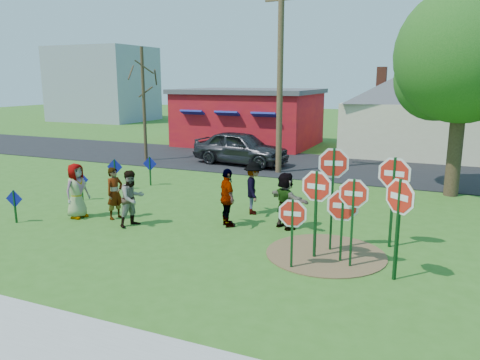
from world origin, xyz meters
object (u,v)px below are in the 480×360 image
Objects in this scene: stop_sign_d at (394,180)px; utility_pole at (280,72)px; person_b at (115,193)px; stop_sign_a at (292,219)px; person_a at (77,191)px; leafy_tree at (467,62)px; stop_sign_b at (333,173)px; suv at (241,148)px; stop_sign_c at (353,203)px.

utility_pole is (-6.24, 8.72, 3.00)m from stop_sign_d.
utility_pole reaches higher than person_b.
stop_sign_a is 0.20× the size of utility_pole.
person_a reaches higher than person_b.
leafy_tree is (1.75, 7.12, 3.30)m from stop_sign_d.
stop_sign_b reaches higher than person_b.
suv is (-6.79, 12.59, -0.33)m from stop_sign_a.
stop_sign_d reaches higher than suv.
suv is 11.82m from leafy_tree.
person_a is 15.04m from leafy_tree.
stop_sign_d is 8.04m from leafy_tree.
stop_sign_b is at bearing -81.00° from person_a.
leafy_tree is at bearing -11.33° from utility_pole.
stop_sign_b is (0.61, 1.60, 0.89)m from stop_sign_a.
person_a is (-8.53, -0.30, -1.23)m from stop_sign_b.
utility_pole reaches higher than stop_sign_c.
utility_pole is at bearing 102.73° from stop_sign_b.
stop_sign_c is (1.33, 0.65, 0.39)m from stop_sign_a.
stop_sign_c is 0.88× the size of stop_sign_d.
stop_sign_b is 0.32× the size of utility_pole.
leafy_tree reaches higher than stop_sign_d.
person_b is (-7.29, 0.11, -1.29)m from stop_sign_b.
stop_sign_a is 1.53m from stop_sign_c.
suv is 4.94m from utility_pole.
stop_sign_c is at bearing 19.32° from stop_sign_a.
person_a is 1.07× the size of person_b.
stop_sign_a is 11.11m from leafy_tree.
person_a is at bearing -144.58° from leafy_tree.
stop_sign_b is at bearing -139.41° from stop_sign_d.
suv is at bearing 111.74° from stop_sign_a.
utility_pole is at bearing -13.70° from person_a.
person_b is 0.22× the size of leafy_tree.
stop_sign_b reaches higher than stop_sign_c.
stop_sign_b is 0.56× the size of suv.
person_b is at bearing 159.07° from stop_sign_a.
stop_sign_d is at bearing -54.43° from utility_pole.
leafy_tree is at bearing -97.95° from suv.
leafy_tree reaches higher than person_b.
leafy_tree is at bearing 54.64° from stop_sign_b.
stop_sign_d is (1.47, 0.94, -0.25)m from stop_sign_b.
stop_sign_a is 0.70× the size of stop_sign_d.
stop_sign_c is at bearing -103.59° from stop_sign_d.
utility_pole is 1.15× the size of leafy_tree.
stop_sign_a is at bearing -92.31° from person_a.
utility_pole is at bearing -109.37° from suv.
leafy_tree is at bearing 84.21° from stop_sign_d.
suv is (-8.87, 10.05, -0.97)m from stop_sign_d.
stop_sign_c is at bearing -66.55° from stop_sign_b.
stop_sign_b is 13.30m from suv.
stop_sign_a is 1.01× the size of person_a.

